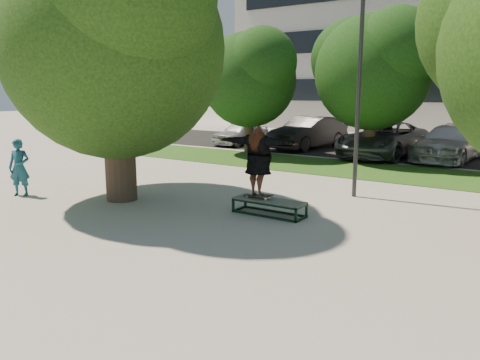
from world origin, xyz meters
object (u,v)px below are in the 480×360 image
Objects in this scene: car_grey at (383,139)px; car_silver_a at (241,133)px; tree_left at (115,35)px; grind_box at (269,207)px; car_silver_b at (450,143)px; car_dark at (308,133)px; lamppost at (359,84)px; bystander at (19,168)px.

car_silver_a is at bearing -178.04° from car_grey.
car_grey is (8.03, -0.39, 0.14)m from car_silver_a.
tree_left is 3.95× the size of grind_box.
car_silver_a is 0.74× the size of car_silver_b.
car_dark is at bearing 173.21° from car_grey.
grind_box is at bearing 10.78° from tree_left.
tree_left is at bearing -67.88° from car_silver_a.
tree_left is 1.85× the size of car_silver_a.
lamppost is at bearing -72.93° from car_grey.
grind_box is at bearing -51.05° from car_silver_a.
grind_box is 0.36× the size of car_dark.
car_silver_a is at bearing 138.07° from lamppost.
car_dark is at bearing 9.03° from car_silver_a.
lamppost is 11.35m from car_dark.
bystander is at bearing -109.30° from car_grey.
car_silver_b is (1.87, 12.08, 0.56)m from grind_box.
car_silver_a is at bearing 109.78° from tree_left.
bystander reaches higher than car_silver_b.
car_dark is at bearing -177.23° from car_silver_b.
bystander is 14.75m from car_dark.
bystander is 0.32× the size of car_silver_b.
car_grey reaches higher than grind_box.
grind_box is 12.24m from car_silver_b.
grind_box is at bearing -81.02° from car_grey.
bystander is (-7.00, -2.19, 0.63)m from grind_box.
lamppost is at bearing 72.09° from grind_box.
car_silver_a is 0.77× the size of car_dark.
car_silver_b is at bearing 14.91° from car_grey.
bystander is at bearing -162.67° from grind_box.
car_dark is at bearing 122.71° from lamppost.
lamppost is 9.35m from car_silver_b.
car_grey is (4.14, -0.84, -0.03)m from car_dark.
car_silver_b reaches higher than car_silver_a.
tree_left is 4.33× the size of bystander.
bystander is at bearing -153.20° from tree_left.
grind_box is (4.29, 0.82, -4.23)m from tree_left.
lamppost is 1.06× the size of car_grey.
bystander is at bearing -80.04° from car_silver_a.
car_silver_b is at bearing 2.90° from car_silver_a.
car_silver_a is at bearing -164.04° from car_dark.
car_grey is 1.11× the size of car_silver_b.
bystander is at bearing -88.51° from car_dark.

